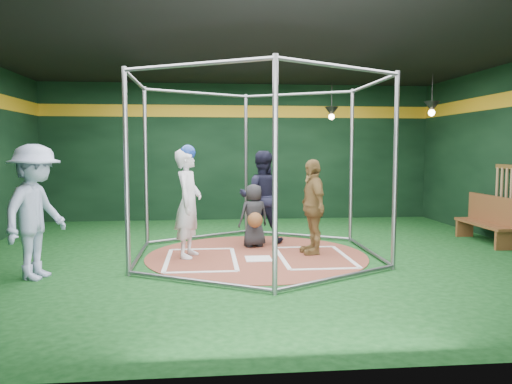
{
  "coord_description": "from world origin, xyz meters",
  "views": [
    {
      "loc": [
        -0.85,
        -8.43,
        1.85
      ],
      "look_at": [
        0.0,
        0.1,
        1.1
      ],
      "focal_mm": 35.0,
      "sensor_mm": 36.0,
      "label": 1
    }
  ],
  "objects": [
    {
      "name": "room_shell",
      "position": [
        0.0,
        0.01,
        1.75
      ],
      "size": [
        10.1,
        9.1,
        3.53
      ],
      "color": "#0C3511",
      "rests_on": "ground"
    },
    {
      "name": "clay_disc",
      "position": [
        0.0,
        0.0,
        0.01
      ],
      "size": [
        3.8,
        3.8,
        0.01
      ],
      "primitive_type": "cylinder",
      "color": "brown",
      "rests_on": "ground"
    },
    {
      "name": "home_plate",
      "position": [
        0.0,
        -0.3,
        0.02
      ],
      "size": [
        0.43,
        0.43,
        0.01
      ],
      "primitive_type": "cube",
      "color": "white",
      "rests_on": "clay_disc"
    },
    {
      "name": "batter_box_left",
      "position": [
        -0.95,
        -0.25,
        0.02
      ],
      "size": [
        1.17,
        1.77,
        0.01
      ],
      "color": "white",
      "rests_on": "clay_disc"
    },
    {
      "name": "batter_box_right",
      "position": [
        0.95,
        -0.25,
        0.02
      ],
      "size": [
        1.17,
        1.77,
        0.01
      ],
      "color": "white",
      "rests_on": "clay_disc"
    },
    {
      "name": "batting_cage",
      "position": [
        -0.0,
        -0.0,
        1.5
      ],
      "size": [
        4.05,
        4.67,
        3.0
      ],
      "color": "gray",
      "rests_on": "ground"
    },
    {
      "name": "pendant_lamp_near",
      "position": [
        2.2,
        3.6,
        2.74
      ],
      "size": [
        0.34,
        0.34,
        0.9
      ],
      "color": "black",
      "rests_on": "room_shell"
    },
    {
      "name": "pendant_lamp_far",
      "position": [
        4.0,
        2.0,
        2.74
      ],
      "size": [
        0.34,
        0.34,
        0.9
      ],
      "color": "black",
      "rests_on": "room_shell"
    },
    {
      "name": "batter_figure",
      "position": [
        -1.16,
        -0.0,
        0.95
      ],
      "size": [
        0.58,
        0.75,
        1.9
      ],
      "color": "silver",
      "rests_on": "clay_disc"
    },
    {
      "name": "visitor_leopard",
      "position": [
        0.99,
        0.08,
        0.84
      ],
      "size": [
        0.5,
        1.01,
        1.65
      ],
      "primitive_type": "imported",
      "rotation": [
        0.0,
        0.0,
        -1.47
      ],
      "color": "#A78447",
      "rests_on": "clay_disc"
    },
    {
      "name": "catcher_figure",
      "position": [
        0.03,
        0.76,
        0.6
      ],
      "size": [
        0.67,
        0.66,
        1.18
      ],
      "color": "black",
      "rests_on": "clay_disc"
    },
    {
      "name": "umpire",
      "position": [
        0.22,
        1.19,
        0.91
      ],
      "size": [
        0.94,
        0.77,
        1.79
      ],
      "primitive_type": "imported",
      "rotation": [
        0.0,
        0.0,
        3.04
      ],
      "color": "black",
      "rests_on": "clay_disc"
    },
    {
      "name": "bystander_blue",
      "position": [
        -3.26,
        -1.16,
        0.96
      ],
      "size": [
        1.04,
        1.39,
        1.91
      ],
      "primitive_type": "imported",
      "rotation": [
        0.0,
        0.0,
        1.28
      ],
      "color": "#A4B4D9",
      "rests_on": "ground"
    },
    {
      "name": "dugout_bench",
      "position": [
        4.62,
        0.76,
        0.48
      ],
      "size": [
        0.37,
        1.6,
        0.93
      ],
      "color": "brown",
      "rests_on": "ground"
    }
  ]
}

